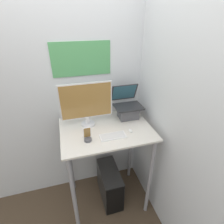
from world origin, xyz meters
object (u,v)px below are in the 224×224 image
at_px(mouse, 130,131).
at_px(cell_phone, 88,137).
at_px(laptop, 128,109).
at_px(monitor, 87,104).
at_px(keyboard, 113,136).
at_px(computer_tower, 110,184).

bearing_deg(mouse, cell_phone, -177.72).
bearing_deg(laptop, cell_phone, -148.58).
relative_size(monitor, keyboard, 2.09).
distance_m(keyboard, computer_tower, 0.90).
xyz_separation_m(laptop, cell_phone, (-0.50, -0.31, -0.06)).
height_order(keyboard, mouse, mouse).
distance_m(monitor, computer_tower, 1.14).
distance_m(keyboard, mouse, 0.19).
relative_size(laptop, keyboard, 1.40).
height_order(laptop, computer_tower, laptop).
xyz_separation_m(monitor, computer_tower, (0.20, -0.10, -1.12)).
height_order(laptop, mouse, laptop).
bearing_deg(monitor, cell_phone, -99.95).
bearing_deg(laptop, mouse, -104.69).
height_order(mouse, computer_tower, mouse).
height_order(laptop, keyboard, laptop).
xyz_separation_m(monitor, cell_phone, (-0.05, -0.27, -0.20)).
height_order(mouse, cell_phone, cell_phone).
xyz_separation_m(keyboard, computer_tower, (0.01, 0.18, -0.88)).
bearing_deg(keyboard, monitor, 124.36).
relative_size(mouse, cell_phone, 0.39).
bearing_deg(cell_phone, mouse, 2.28).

